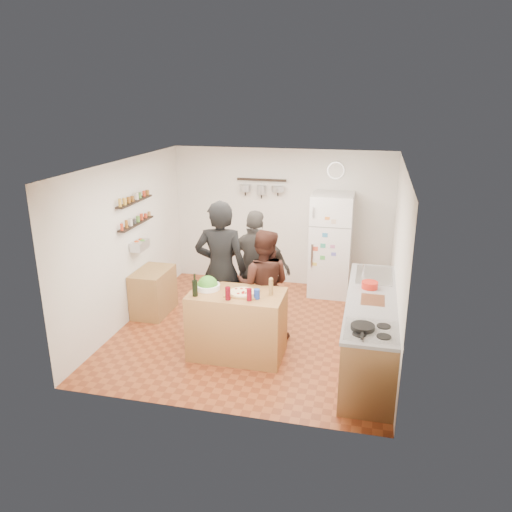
% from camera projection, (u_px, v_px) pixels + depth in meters
% --- Properties ---
extents(room_shell, '(4.20, 4.20, 4.20)m').
position_uv_depth(room_shell, '(260.00, 244.00, 7.54)').
color(room_shell, brown).
rests_on(room_shell, ground).
extents(prep_island, '(1.25, 0.72, 0.91)m').
position_uv_depth(prep_island, '(237.00, 324.00, 6.72)').
color(prep_island, '#A56F3C').
rests_on(prep_island, floor).
extents(pizza_board, '(0.42, 0.34, 0.02)m').
position_uv_depth(pizza_board, '(242.00, 293.00, 6.54)').
color(pizza_board, olive).
rests_on(pizza_board, prep_island).
extents(pizza, '(0.34, 0.34, 0.02)m').
position_uv_depth(pizza, '(242.00, 292.00, 6.54)').
color(pizza, beige).
rests_on(pizza, pizza_board).
extents(salad_bowl, '(0.33, 0.33, 0.07)m').
position_uv_depth(salad_bowl, '(208.00, 287.00, 6.71)').
color(salad_bowl, white).
rests_on(salad_bowl, prep_island).
extents(wine_bottle, '(0.07, 0.07, 0.22)m').
position_uv_depth(wine_bottle, '(195.00, 288.00, 6.45)').
color(wine_bottle, black).
rests_on(wine_bottle, prep_island).
extents(wine_glass_near, '(0.07, 0.07, 0.17)m').
position_uv_depth(wine_glass_near, '(228.00, 293.00, 6.34)').
color(wine_glass_near, '#550711').
rests_on(wine_glass_near, prep_island).
extents(wine_glass_far, '(0.07, 0.07, 0.16)m').
position_uv_depth(wine_glass_far, '(249.00, 295.00, 6.32)').
color(wine_glass_far, '#5F0812').
rests_on(wine_glass_far, prep_island).
extents(pepper_mill, '(0.06, 0.06, 0.19)m').
position_uv_depth(pepper_mill, '(271.00, 288.00, 6.50)').
color(pepper_mill, olive).
rests_on(pepper_mill, prep_island).
extents(salt_canister, '(0.08, 0.08, 0.13)m').
position_uv_depth(salt_canister, '(257.00, 294.00, 6.39)').
color(salt_canister, navy).
rests_on(salt_canister, prep_island).
extents(person_left, '(0.80, 0.58, 2.03)m').
position_uv_depth(person_left, '(221.00, 270.00, 7.12)').
color(person_left, black).
rests_on(person_left, floor).
extents(person_center, '(0.83, 0.66, 1.64)m').
position_uv_depth(person_center, '(263.00, 285.00, 7.09)').
color(person_center, black).
rests_on(person_center, floor).
extents(person_back, '(1.08, 0.50, 1.80)m').
position_uv_depth(person_back, '(256.00, 269.00, 7.52)').
color(person_back, '#2F2C29').
rests_on(person_back, floor).
extents(counter_run, '(0.63, 2.63, 0.90)m').
position_uv_depth(counter_run, '(370.00, 331.00, 6.55)').
color(counter_run, '#9E7042').
rests_on(counter_run, floor).
extents(stove_top, '(0.60, 0.62, 0.02)m').
position_uv_depth(stove_top, '(372.00, 331.00, 5.53)').
color(stove_top, white).
rests_on(stove_top, counter_run).
extents(skillet, '(0.27, 0.27, 0.05)m').
position_uv_depth(skillet, '(363.00, 327.00, 5.55)').
color(skillet, black).
rests_on(skillet, stove_top).
extents(sink, '(0.50, 0.80, 0.03)m').
position_uv_depth(sink, '(374.00, 276.00, 7.19)').
color(sink, silver).
rests_on(sink, counter_run).
extents(cutting_board, '(0.30, 0.40, 0.02)m').
position_uv_depth(cutting_board, '(373.00, 301.00, 6.34)').
color(cutting_board, '#9B5938').
rests_on(cutting_board, counter_run).
extents(red_bowl, '(0.22, 0.22, 0.09)m').
position_uv_depth(red_bowl, '(370.00, 285.00, 6.71)').
color(red_bowl, red).
rests_on(red_bowl, counter_run).
extents(fridge, '(0.70, 0.68, 1.80)m').
position_uv_depth(fridge, '(331.00, 245.00, 8.70)').
color(fridge, white).
rests_on(fridge, floor).
extents(wall_clock, '(0.30, 0.03, 0.30)m').
position_uv_depth(wall_clock, '(336.00, 170.00, 8.62)').
color(wall_clock, silver).
rests_on(wall_clock, back_wall).
extents(spice_shelf_lower, '(0.12, 1.00, 0.02)m').
position_uv_depth(spice_shelf_lower, '(136.00, 224.00, 7.71)').
color(spice_shelf_lower, black).
rests_on(spice_shelf_lower, left_wall).
extents(spice_shelf_upper, '(0.12, 1.00, 0.02)m').
position_uv_depth(spice_shelf_upper, '(135.00, 201.00, 7.60)').
color(spice_shelf_upper, black).
rests_on(spice_shelf_upper, left_wall).
extents(produce_basket, '(0.18, 0.35, 0.14)m').
position_uv_depth(produce_basket, '(140.00, 245.00, 7.81)').
color(produce_basket, silver).
rests_on(produce_basket, left_wall).
extents(side_table, '(0.50, 0.80, 0.73)m').
position_uv_depth(side_table, '(153.00, 292.00, 8.06)').
color(side_table, '#A78146').
rests_on(side_table, floor).
extents(pot_rack, '(0.90, 0.04, 0.04)m').
position_uv_depth(pot_rack, '(262.00, 180.00, 8.89)').
color(pot_rack, black).
rests_on(pot_rack, back_wall).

